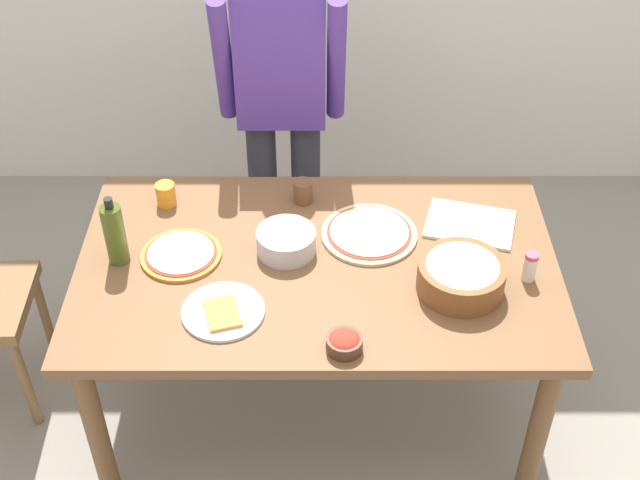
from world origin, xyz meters
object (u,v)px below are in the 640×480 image
at_px(popcorn_bowl, 464,275).
at_px(mixing_bowl_steel, 289,241).
at_px(salt_shaker, 533,267).
at_px(pizza_cooked_on_tray, 184,254).
at_px(plate_with_slice, 225,311).
at_px(dining_table, 320,281).
at_px(cutting_board_white, 473,224).
at_px(olive_oil_bottle, 117,233).
at_px(person_cook, 285,98).
at_px(small_sauce_bowl, 347,342).
at_px(cup_small_brown, 306,191).
at_px(cup_orange, 169,194).
at_px(pizza_raw_on_board, 372,233).

distance_m(popcorn_bowl, mixing_bowl_steel, 0.59).
bearing_deg(salt_shaker, pizza_cooked_on_tray, 174.41).
distance_m(plate_with_slice, salt_shaker, 0.99).
xyz_separation_m(dining_table, salt_shaker, (0.68, -0.09, 0.14)).
distance_m(mixing_bowl_steel, cutting_board_white, 0.65).
relative_size(plate_with_slice, olive_oil_bottle, 1.02).
height_order(dining_table, popcorn_bowl, popcorn_bowl).
distance_m(mixing_bowl_steel, olive_oil_bottle, 0.56).
height_order(person_cook, popcorn_bowl, person_cook).
bearing_deg(olive_oil_bottle, dining_table, -0.55).
distance_m(small_sauce_bowl, cup_small_brown, 0.74).
height_order(dining_table, small_sauce_bowl, small_sauce_bowl).
height_order(small_sauce_bowl, cup_orange, cup_orange).
bearing_deg(plate_with_slice, dining_table, 40.13).
relative_size(pizza_raw_on_board, small_sauce_bowl, 3.02).
relative_size(small_sauce_bowl, cup_orange, 1.29).
distance_m(person_cook, olive_oil_bottle, 0.91).
bearing_deg(small_sauce_bowl, person_cook, 100.88).
distance_m(popcorn_bowl, cup_small_brown, 0.69).
relative_size(mixing_bowl_steel, cutting_board_white, 0.67).
distance_m(person_cook, cutting_board_white, 0.90).
bearing_deg(cutting_board_white, person_cook, 139.97).
bearing_deg(cutting_board_white, pizza_cooked_on_tray, -170.53).
bearing_deg(small_sauce_bowl, dining_table, 101.56).
relative_size(pizza_raw_on_board, cup_small_brown, 3.90).
distance_m(pizza_cooked_on_tray, mixing_bowl_steel, 0.35).
relative_size(dining_table, plate_with_slice, 6.15).
height_order(plate_with_slice, cup_small_brown, cup_small_brown).
distance_m(dining_table, pizza_raw_on_board, 0.25).
distance_m(person_cook, cup_orange, 0.61).
bearing_deg(cutting_board_white, cup_small_brown, 166.42).
height_order(pizza_cooked_on_tray, cup_small_brown, cup_small_brown).
distance_m(pizza_raw_on_board, pizza_cooked_on_tray, 0.64).
xyz_separation_m(dining_table, plate_with_slice, (-0.29, -0.25, 0.10)).
bearing_deg(olive_oil_bottle, cup_small_brown, 28.23).
bearing_deg(cup_small_brown, small_sauce_bowl, -79.60).
relative_size(pizza_cooked_on_tray, olive_oil_bottle, 1.06).
xyz_separation_m(pizza_cooked_on_tray, olive_oil_bottle, (-0.20, -0.02, 0.10)).
bearing_deg(pizza_raw_on_board, cup_orange, 166.11).
xyz_separation_m(pizza_cooked_on_tray, popcorn_bowl, (0.91, -0.16, 0.05)).
distance_m(pizza_raw_on_board, olive_oil_bottle, 0.85).
distance_m(pizza_raw_on_board, popcorn_bowl, 0.39).
relative_size(person_cook, plate_with_slice, 6.23).
distance_m(cup_orange, cup_small_brown, 0.49).
bearing_deg(salt_shaker, olive_oil_bottle, 176.04).
height_order(person_cook, cup_orange, person_cook).
xyz_separation_m(person_cook, popcorn_bowl, (0.60, -0.89, -0.12)).
bearing_deg(plate_with_slice, pizza_cooked_on_tray, 121.26).
relative_size(popcorn_bowl, mixing_bowl_steel, 1.40).
height_order(popcorn_bowl, small_sauce_bowl, popcorn_bowl).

